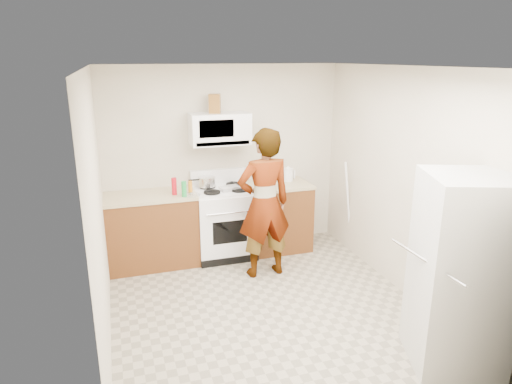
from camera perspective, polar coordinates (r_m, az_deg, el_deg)
name	(u,v)px	position (r m, az deg, el deg)	size (l,w,h in m)	color
floor	(267,308)	(5.05, 1.35, -14.29)	(3.60, 3.60, 0.00)	gray
back_wall	(224,160)	(6.20, -3.97, 4.07)	(3.20, 0.02, 2.50)	beige
right_wall	(405,184)	(5.25, 18.08, 0.98)	(0.02, 3.60, 2.50)	beige
cabinet_left	(152,231)	(5.99, -12.85, -4.78)	(1.12, 0.62, 0.90)	brown
counter_left	(150,196)	(5.84, -13.14, -0.50)	(1.14, 0.64, 0.04)	tan
cabinet_right	(278,217)	(6.34, 2.82, -3.16)	(0.80, 0.62, 0.90)	brown
counter_right	(279,185)	(6.19, 2.88, 0.91)	(0.82, 0.64, 0.04)	tan
gas_range	(224,221)	(6.10, -4.04, -3.62)	(0.76, 0.65, 1.13)	white
microwave	(220,129)	(5.92, -4.58, 7.90)	(0.76, 0.38, 0.40)	white
person	(264,204)	(5.42, 1.03, -1.48)	(0.66, 0.44, 1.82)	tan
fridge	(461,274)	(4.23, 24.24, -9.28)	(0.70, 0.70, 1.70)	silver
kettle	(288,175)	(6.32, 4.02, 2.16)	(0.14, 0.14, 0.17)	white
jug	(215,104)	(5.85, -5.17, 10.94)	(0.14, 0.14, 0.24)	brown
saucepan	(207,182)	(6.00, -6.18, 1.27)	(0.22, 0.22, 0.12)	silver
tray	(230,188)	(5.89, -3.32, 0.46)	(0.25, 0.16, 0.05)	white
bottle_spray	(174,186)	(5.74, -10.19, 0.70)	(0.06, 0.06, 0.22)	#B60D1B
bottle_hot_sauce	(190,187)	(5.77, -8.21, 0.58)	(0.05, 0.05, 0.16)	orange
bottle_green_cap	(184,189)	(5.64, -8.99, 0.36)	(0.06, 0.06, 0.20)	green
pot_lid	(191,195)	(5.71, -8.12, -0.37)	(0.23, 0.23, 0.01)	white
broom	(348,206)	(6.34, 11.47, -1.68)	(0.03, 0.03, 1.27)	white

